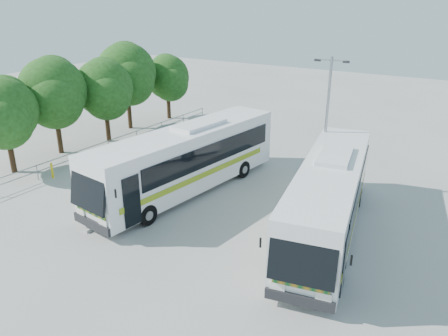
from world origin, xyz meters
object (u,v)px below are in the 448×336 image
Objects in this scene: tree_far_d at (127,73)px; tree_far_e at (168,77)px; tree_far_b at (53,91)px; lamppost at (327,119)px; tree_far_c at (105,88)px; bollard at (52,170)px; coach_adjacent at (329,196)px; tree_far_a at (4,112)px; coach_main at (187,159)px.

tree_far_e is (0.68, 4.50, -0.93)m from tree_far_d.
lamppost is at bearing 12.44° from tree_far_b.
tree_far_c is 6.44× the size of bollard.
tree_far_e is 0.46× the size of coach_adjacent.
tree_far_a is at bearing -89.29° from tree_far_e.
lamppost is (17.93, 8.29, 0.22)m from tree_far_a.
tree_far_c is at bearing 77.09° from tree_far_b.
tree_far_c reaches higher than coach_main.
coach_adjacent is (20.05, 3.35, -2.13)m from tree_far_a.
tree_far_b reaches higher than tree_far_e.
tree_far_e is at bearing 139.03° from coach_main.
lamppost is (-2.12, 4.94, 2.35)m from coach_adjacent.
tree_far_d is at bearing 107.83° from tree_far_c.
coach_main is at bearing 166.39° from coach_adjacent.
tree_far_b is 1.17× the size of tree_far_e.
tree_far_a reaches higher than tree_far_e.
tree_far_e is 0.43× the size of coach_main.
tree_far_b is 0.53× the size of coach_adjacent.
tree_far_c is at bearing 87.85° from tree_far_a.
lamppost reaches higher than tree_far_b.
lamppost is at bearing -10.57° from tree_far_d.
tree_far_d is 4.65m from tree_far_e.
tree_far_a is 6.16× the size of bollard.
tree_far_e is 0.76× the size of lamppost.
lamppost is at bearing 41.71° from coach_main.
tree_far_a reaches higher than coach_main.
coach_main is at bearing -2.52° from tree_far_b.
tree_far_e is at bearing 93.54° from tree_far_c.
tree_far_c is 0.47× the size of coach_main.
tree_far_b is 1.07× the size of tree_far_c.
tree_far_d is 0.53× the size of coach_main.
tree_far_b is 0.95× the size of tree_far_d.
coach_main is (12.31, -8.13, -2.76)m from tree_far_d.
tree_far_a is at bearing -160.04° from lamppost.
coach_adjacent is at bearing 9.48° from tree_far_a.
tree_far_a is 0.45× the size of coach_main.
tree_far_b is 18.97m from lamppost.
tree_far_e is at bearing 101.38° from bollard.
tree_far_d is 0.56× the size of coach_adjacent.
tree_far_c is at bearing -72.17° from tree_far_d.
tree_far_a is 0.89× the size of tree_far_b.
lamppost is (18.53, 4.09, -0.28)m from tree_far_b.
lamppost reaches higher than coach_main.
coach_adjacent is 1.68× the size of lamppost.
coach_adjacent is at bearing -71.62° from lamppost.
lamppost reaches higher than tree_far_a.
tree_far_a is 0.96× the size of tree_far_c.
bollard is (-17.12, -2.64, -1.44)m from coach_adjacent.
tree_far_d reaches higher than bollard.
bollard is at bearing 13.57° from tree_far_a.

